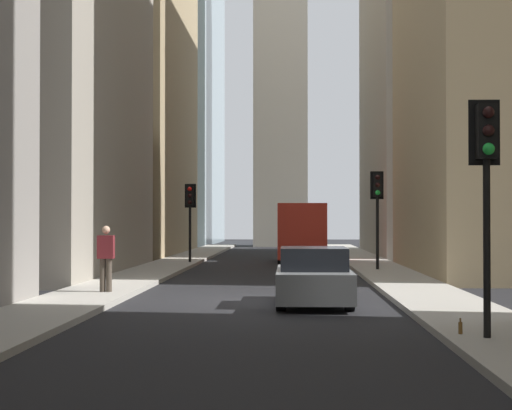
% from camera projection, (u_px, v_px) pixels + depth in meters
% --- Properties ---
extents(ground_plane, '(135.00, 135.00, 0.00)m').
position_uv_depth(ground_plane, '(257.00, 302.00, 21.41)').
color(ground_plane, black).
extents(sidewalk_right, '(90.00, 2.20, 0.14)m').
position_uv_depth(sidewalk_right, '(82.00, 298.00, 21.59)').
color(sidewalk_right, '#A8A399').
rests_on(sidewalk_right, ground_plane).
extents(sidewalk_left, '(90.00, 2.20, 0.14)m').
position_uv_depth(sidewalk_left, '(436.00, 300.00, 21.23)').
color(sidewalk_left, '#A8A399').
rests_on(sidewalk_left, ground_plane).
extents(building_left_far, '(16.13, 10.50, 24.37)m').
position_uv_depth(building_left_far, '(456.00, 48.00, 49.47)').
color(building_left_far, gray).
rests_on(building_left_far, ground_plane).
extents(building_right_far, '(17.05, 10.50, 27.66)m').
position_uv_depth(building_right_far, '(99.00, 24.00, 50.61)').
color(building_right_far, '#9E8966').
rests_on(building_right_far, ground_plane).
extents(church_spire, '(4.59, 4.59, 35.05)m').
position_uv_depth(church_spire, '(281.00, 15.00, 66.60)').
color(church_spire, '#B7B2A5').
rests_on(church_spire, ground_plane).
extents(delivery_truck, '(6.46, 2.25, 2.84)m').
position_uv_depth(delivery_truck, '(301.00, 232.00, 41.24)').
color(delivery_truck, red).
rests_on(delivery_truck, ground_plane).
extents(hatchback_grey, '(4.30, 1.78, 1.42)m').
position_uv_depth(hatchback_grey, '(313.00, 278.00, 20.51)').
color(hatchback_grey, slate).
rests_on(hatchback_grey, ground_plane).
extents(traffic_light_foreground, '(0.43, 0.52, 3.95)m').
position_uv_depth(traffic_light_foreground, '(487.00, 162.00, 13.93)').
color(traffic_light_foreground, black).
rests_on(traffic_light_foreground, sidewalk_left).
extents(traffic_light_midblock, '(0.43, 0.52, 3.86)m').
position_uv_depth(traffic_light_midblock, '(377.00, 197.00, 33.09)').
color(traffic_light_midblock, black).
rests_on(traffic_light_midblock, sidewalk_left).
extents(traffic_light_far_junction, '(0.43, 0.52, 3.60)m').
position_uv_depth(traffic_light_far_junction, '(190.00, 205.00, 38.74)').
color(traffic_light_far_junction, black).
rests_on(traffic_light_far_junction, sidewalk_right).
extents(pedestrian, '(0.26, 0.44, 1.78)m').
position_uv_depth(pedestrian, '(106.00, 256.00, 22.73)').
color(pedestrian, '#473D33').
rests_on(pedestrian, sidewalk_right).
extents(discarded_bottle, '(0.07, 0.07, 0.27)m').
position_uv_depth(discarded_bottle, '(460.00, 328.00, 14.34)').
color(discarded_bottle, brown).
rests_on(discarded_bottle, sidewalk_left).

